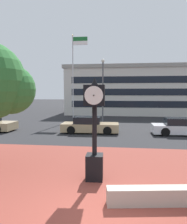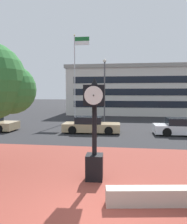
{
  "view_description": "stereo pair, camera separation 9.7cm",
  "coord_description": "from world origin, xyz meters",
  "px_view_note": "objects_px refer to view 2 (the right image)",
  "views": [
    {
      "loc": [
        0.57,
        -5.22,
        3.16
      ],
      "look_at": [
        -0.41,
        2.77,
        2.46
      ],
      "focal_mm": 34.92,
      "sensor_mm": 36.0,
      "label": 1
    },
    {
      "loc": [
        0.66,
        -5.21,
        3.16
      ],
      "look_at": [
        -0.41,
        2.77,
        2.46
      ],
      "focal_mm": 34.92,
      "sensor_mm": 36.0,
      "label": 2
    }
  ],
  "objects_px": {
    "street_clock": "(94,128)",
    "street_lamp_post": "(105,84)",
    "flagpole_primary": "(76,71)",
    "car_street_distant": "(91,126)",
    "car_street_far": "(183,127)",
    "civic_building": "(143,91)"
  },
  "relations": [
    {
      "from": "civic_building",
      "to": "street_lamp_post",
      "type": "bearing_deg",
      "value": -109.55
    },
    {
      "from": "civic_building",
      "to": "street_lamp_post",
      "type": "xyz_separation_m",
      "value": [
        -5.28,
        -14.87,
        0.52
      ]
    },
    {
      "from": "civic_building",
      "to": "flagpole_primary",
      "type": "bearing_deg",
      "value": -123.07
    },
    {
      "from": "flagpole_primary",
      "to": "car_street_distant",
      "type": "bearing_deg",
      "value": -69.44
    },
    {
      "from": "car_street_distant",
      "to": "street_lamp_post",
      "type": "height_order",
      "value": "street_lamp_post"
    },
    {
      "from": "flagpole_primary",
      "to": "street_lamp_post",
      "type": "distance_m",
      "value": 4.05
    },
    {
      "from": "car_street_far",
      "to": "car_street_distant",
      "type": "xyz_separation_m",
      "value": [
        -7.0,
        0.03,
        0.0
      ]
    },
    {
      "from": "car_street_distant",
      "to": "civic_building",
      "type": "xyz_separation_m",
      "value": [
        5.88,
        20.6,
        2.98
      ]
    },
    {
      "from": "car_street_distant",
      "to": "civic_building",
      "type": "relative_size",
      "value": 0.2
    },
    {
      "from": "car_street_far",
      "to": "car_street_distant",
      "type": "distance_m",
      "value": 7.0
    },
    {
      "from": "street_clock",
      "to": "civic_building",
      "type": "bearing_deg",
      "value": 79.02
    },
    {
      "from": "car_street_distant",
      "to": "flagpole_primary",
      "type": "height_order",
      "value": "flagpole_primary"
    },
    {
      "from": "flagpole_primary",
      "to": "civic_building",
      "type": "xyz_separation_m",
      "value": [
        8.63,
        13.25,
        -2.12
      ]
    },
    {
      "from": "street_clock",
      "to": "car_street_distant",
      "type": "relative_size",
      "value": 0.82
    },
    {
      "from": "car_street_far",
      "to": "flagpole_primary",
      "type": "height_order",
      "value": "flagpole_primary"
    },
    {
      "from": "car_street_far",
      "to": "civic_building",
      "type": "relative_size",
      "value": 0.19
    },
    {
      "from": "car_street_far",
      "to": "street_lamp_post",
      "type": "distance_m",
      "value": 9.3
    },
    {
      "from": "flagpole_primary",
      "to": "civic_building",
      "type": "bearing_deg",
      "value": 56.93
    },
    {
      "from": "street_clock",
      "to": "flagpole_primary",
      "type": "distance_m",
      "value": 17.61
    },
    {
      "from": "street_clock",
      "to": "car_street_distant",
      "type": "distance_m",
      "value": 9.54
    },
    {
      "from": "car_street_far",
      "to": "street_lamp_post",
      "type": "xyz_separation_m",
      "value": [
        -6.4,
        5.76,
        3.5
      ]
    },
    {
      "from": "street_clock",
      "to": "street_lamp_post",
      "type": "relative_size",
      "value": 0.56
    }
  ]
}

